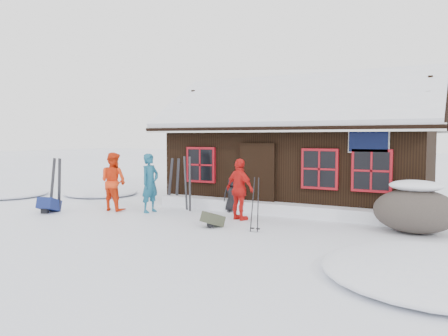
{
  "coord_description": "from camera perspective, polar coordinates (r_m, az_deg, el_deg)",
  "views": [
    {
      "loc": [
        6.26,
        -9.53,
        2.23
      ],
      "look_at": [
        -0.07,
        2.11,
        1.3
      ],
      "focal_mm": 35.0,
      "sensor_mm": 36.0,
      "label": 1
    }
  ],
  "objects": [
    {
      "name": "ground",
      "position": [
        11.62,
        -4.7,
        -7.06
      ],
      "size": [
        120.0,
        120.0,
        0.0
      ],
      "primitive_type": "plane",
      "color": "white",
      "rests_on": "ground"
    },
    {
      "name": "mountain_hut",
      "position": [
        15.29,
        10.38,
        1.49
      ],
      "size": [
        8.9,
        6.09,
        4.42
      ],
      "color": "black",
      "rests_on": "ground"
    },
    {
      "name": "snow_drift",
      "position": [
        12.87,
        6.48,
        -5.2
      ],
      "size": [
        7.6,
        0.6,
        0.35
      ],
      "primitive_type": "cube",
      "color": "white",
      "rests_on": "ground"
    },
    {
      "name": "snow_mounds",
      "position": [
        12.49,
        6.46,
        -6.29
      ],
      "size": [
        20.6,
        13.2,
        0.48
      ],
      "color": "white",
      "rests_on": "ground"
    },
    {
      "name": "skier_teal",
      "position": [
        13.16,
        -9.63,
        -1.94
      ],
      "size": [
        0.48,
        0.68,
        1.75
      ],
      "primitive_type": "imported",
      "rotation": [
        0.0,
        0.0,
        1.47
      ],
      "color": "#17536E",
      "rests_on": "ground"
    },
    {
      "name": "skier_orange_left",
      "position": [
        13.73,
        -14.25,
        -1.72
      ],
      "size": [
        0.88,
        0.69,
        1.78
      ],
      "primitive_type": "imported",
      "rotation": [
        0.0,
        0.0,
        3.12
      ],
      "color": "red",
      "rests_on": "ground"
    },
    {
      "name": "skier_orange_right",
      "position": [
        11.77,
        2.08,
        -2.81
      ],
      "size": [
        1.05,
        0.71,
        1.66
      ],
      "primitive_type": "imported",
      "rotation": [
        0.0,
        0.0,
        2.79
      ],
      "color": "red",
      "rests_on": "ground"
    },
    {
      "name": "skier_crouched",
      "position": [
        13.09,
        1.02,
        -3.51
      ],
      "size": [
        0.6,
        0.57,
        1.03
      ],
      "primitive_type": "imported",
      "rotation": [
        0.0,
        0.0,
        0.65
      ],
      "color": "black",
      "rests_on": "ground"
    },
    {
      "name": "boulder",
      "position": [
        11.11,
        23.71,
        -4.96
      ],
      "size": [
        1.89,
        1.42,
        1.11
      ],
      "color": "#483F3A",
      "rests_on": "ground"
    },
    {
      "name": "ski_pair_left",
      "position": [
        14.01,
        -21.12,
        -2.18
      ],
      "size": [
        0.53,
        0.14,
        1.67
      ],
      "rotation": [
        0.0,
        0.0,
        0.1
      ],
      "color": "black",
      "rests_on": "ground"
    },
    {
      "name": "ski_pair_mid",
      "position": [
        13.38,
        -4.76,
        -2.14
      ],
      "size": [
        0.4,
        0.24,
        1.7
      ],
      "rotation": [
        0.0,
        0.0,
        -0.52
      ],
      "color": "black",
      "rests_on": "ground"
    },
    {
      "name": "ski_pair_right",
      "position": [
        14.42,
        -6.56,
        -1.9
      ],
      "size": [
        0.49,
        0.15,
        1.6
      ],
      "rotation": [
        0.0,
        0.0,
        0.15
      ],
      "color": "black",
      "rests_on": "ground"
    },
    {
      "name": "ski_poles",
      "position": [
        10.33,
        4.1,
        -4.91
      ],
      "size": [
        0.24,
        0.12,
        1.34
      ],
      "color": "black",
      "rests_on": "ground"
    },
    {
      "name": "backpack_blue",
      "position": [
        13.99,
        -21.88,
        -4.77
      ],
      "size": [
        0.62,
        0.72,
        0.33
      ],
      "primitive_type": "cube",
      "rotation": [
        0.0,
        0.0,
        0.31
      ],
      "color": "navy",
      "rests_on": "ground"
    },
    {
      "name": "backpack_olive",
      "position": [
        10.94,
        -1.48,
        -7.03
      ],
      "size": [
        0.55,
        0.61,
        0.27
      ],
      "primitive_type": "cube",
      "rotation": [
        0.0,
        0.0,
        -0.44
      ],
      "color": "#393C2B",
      "rests_on": "ground"
    }
  ]
}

